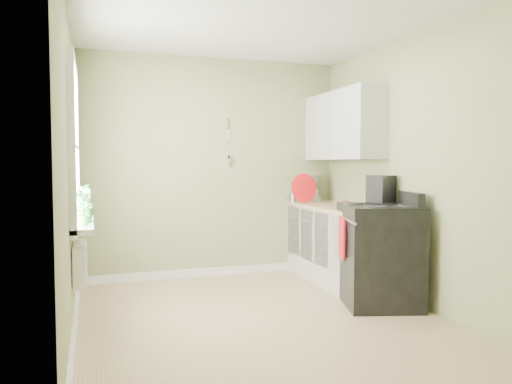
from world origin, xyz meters
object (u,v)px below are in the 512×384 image
object	(u,v)px
coffee_maker	(381,194)
stand_mixer	(310,189)
kettle	(294,194)
stove	(379,254)

from	to	relation	value
coffee_maker	stand_mixer	bearing A→B (deg)	95.88
stand_mixer	kettle	size ratio (longest dim) A/B	2.02
stand_mixer	coffee_maker	world-z (taller)	stand_mixer
stand_mixer	kettle	distance (m)	0.25
stove	coffee_maker	world-z (taller)	coffee_maker
stove	kettle	bearing A→B (deg)	97.79
kettle	coffee_maker	size ratio (longest dim) A/B	0.50
stove	stand_mixer	bearing A→B (deg)	89.47
stand_mixer	kettle	world-z (taller)	stand_mixer
kettle	coffee_maker	bearing A→B (deg)	-74.56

